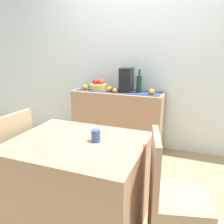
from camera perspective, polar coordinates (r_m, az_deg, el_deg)
The scene contains 18 objects.
ground_plane at distance 2.66m, azimuth -0.67°, elevation -17.48°, with size 6.40×6.40×0.02m, color #987E5E.
room_wall_rear at distance 3.34m, azimuth 6.97°, elevation 14.10°, with size 6.40×0.06×2.70m, color silver.
sideboard_console at distance 3.33m, azimuth 1.44°, elevation -2.07°, with size 1.27×0.42×0.85m, color tan.
table_runner at distance 3.22m, azimuth 1.50°, elevation 5.16°, with size 1.20×0.32×0.01m, color navy.
fruit_bowl at distance 3.32m, azimuth -3.40°, elevation 6.20°, with size 0.24×0.24×0.08m, color gold.
apple_upper at distance 3.38m, azimuth -3.58°, elevation 7.59°, with size 0.07×0.07×0.07m, color red.
apple_front at distance 3.31m, azimuth -2.69°, elevation 7.51°, with size 0.07×0.07×0.07m, color #AA3F24.
apple_left at distance 3.31m, azimuth -4.21°, elevation 7.47°, with size 0.07×0.07×0.07m, color red.
wine_bottle at distance 3.11m, azimuth 6.71°, elevation 6.87°, with size 0.07×0.07×0.31m.
coffee_maker at distance 3.15m, azimuth 3.56°, elevation 7.86°, with size 0.16×0.18×0.33m, color black.
orange_loose_mid at distance 3.34m, azimuth -6.62°, elevation 6.07°, with size 0.07×0.07×0.07m, color orange.
orange_loose_end at distance 3.03m, azimuth 9.71°, elevation 4.93°, with size 0.08×0.08×0.08m, color orange.
orange_loose_near_bowl at distance 3.19m, azimuth -0.64°, elevation 5.70°, with size 0.08×0.08×0.08m, color orange.
orange_loose_far at distance 3.11m, azimuth 0.67°, elevation 5.33°, with size 0.07×0.07×0.07m, color orange.
dining_table at distance 2.02m, azimuth -8.09°, elevation -16.83°, with size 1.04×0.83×0.74m, color tan.
coffee_cup at distance 1.81m, azimuth -3.99°, elevation -5.87°, with size 0.07×0.07×0.10m, color #384C8E.
chair_near_window at distance 2.51m, azimuth -24.40°, elevation -14.02°, with size 0.44×0.44×0.90m.
chair_by_corner at distance 1.90m, azimuth 15.29°, elevation -23.80°, with size 0.49×0.49×0.90m.
Camera 1 is at (0.82, -2.06, 1.47)m, focal length 37.06 mm.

